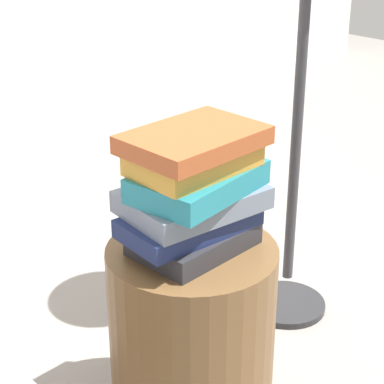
{
  "coord_description": "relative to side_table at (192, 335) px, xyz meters",
  "views": [
    {
      "loc": [
        -0.94,
        -0.97,
        1.22
      ],
      "look_at": [
        0.0,
        0.0,
        0.6
      ],
      "focal_mm": 65.76,
      "sensor_mm": 36.0,
      "label": 1
    }
  ],
  "objects": [
    {
      "name": "book_rust",
      "position": [
        -0.0,
        -0.01,
        0.49
      ],
      "size": [
        0.28,
        0.2,
        0.04
      ],
      "primitive_type": "cube",
      "rotation": [
        0.0,
        0.0,
        0.02
      ],
      "color": "#994723",
      "rests_on": "book_ochre"
    },
    {
      "name": "book_slate",
      "position": [
        0.01,
        0.01,
        0.34
      ],
      "size": [
        0.31,
        0.23,
        0.05
      ],
      "primitive_type": "cube",
      "rotation": [
        0.0,
        0.0,
        -0.12
      ],
      "color": "slate",
      "rests_on": "book_navy"
    },
    {
      "name": "book_ochre",
      "position": [
        0.0,
        -0.01,
        0.45
      ],
      "size": [
        0.26,
        0.17,
        0.05
      ],
      "primitive_type": "cube",
      "rotation": [
        0.0,
        0.0,
        -0.0
      ],
      "color": "#B7842D",
      "rests_on": "book_teal"
    },
    {
      "name": "book_charcoal",
      "position": [
        0.01,
        0.0,
        0.25
      ],
      "size": [
        0.26,
        0.19,
        0.05
      ],
      "primitive_type": "cube",
      "rotation": [
        0.0,
        0.0,
        0.04
      ],
      "color": "#28282D",
      "rests_on": "side_table"
    },
    {
      "name": "book_teal",
      "position": [
        0.01,
        -0.01,
        0.39
      ],
      "size": [
        0.3,
        0.22,
        0.05
      ],
      "primitive_type": "cube",
      "rotation": [
        0.0,
        0.0,
        0.13
      ],
      "color": "#1E727F",
      "rests_on": "book_slate"
    },
    {
      "name": "side_table",
      "position": [
        0.0,
        0.0,
        0.0
      ],
      "size": [
        0.39,
        0.39,
        0.46
      ],
      "primitive_type": "cylinder",
      "color": "brown",
      "rests_on": "ground_plane"
    },
    {
      "name": "book_navy",
      "position": [
        -0.01,
        0.0,
        0.3
      ],
      "size": [
        0.31,
        0.18,
        0.04
      ],
      "primitive_type": "cube",
      "rotation": [
        0.0,
        0.0,
        -0.08
      ],
      "color": "#19234C",
      "rests_on": "book_charcoal"
    }
  ]
}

